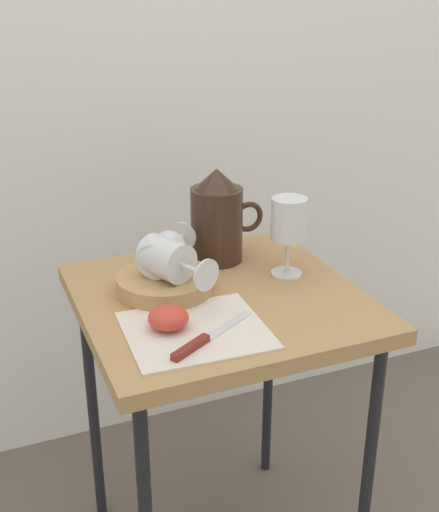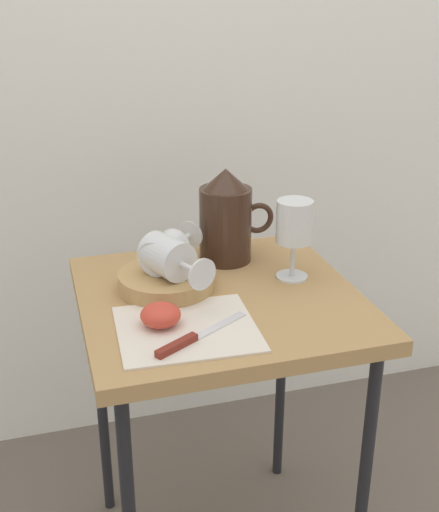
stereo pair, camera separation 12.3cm
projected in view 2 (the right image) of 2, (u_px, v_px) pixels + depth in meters
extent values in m
cube|color=white|center=(157.00, 103.00, 1.67)|extent=(2.40, 0.03, 1.86)
cube|color=#AD8451|center=(220.00, 301.00, 1.27)|extent=(0.53, 0.52, 0.03)
cylinder|color=black|center=(363.00, 491.00, 1.26)|extent=(0.02, 0.02, 0.63)
cylinder|color=black|center=(101.00, 400.00, 1.54)|extent=(0.02, 0.02, 0.63)
cylinder|color=black|center=(281.00, 371.00, 1.65)|extent=(0.02, 0.02, 0.63)
cube|color=silver|center=(187.00, 329.00, 1.14)|extent=(0.25, 0.22, 0.00)
cylinder|color=tan|center=(166.00, 281.00, 1.28)|extent=(0.19, 0.19, 0.03)
cylinder|color=#382319|center=(225.00, 225.00, 1.39)|extent=(0.11, 0.11, 0.16)
cylinder|color=#B23819|center=(225.00, 239.00, 1.40)|extent=(0.10, 0.10, 0.09)
cone|color=#382319|center=(226.00, 179.00, 1.35)|extent=(0.09, 0.09, 0.04)
torus|color=#382319|center=(258.00, 218.00, 1.41)|extent=(0.07, 0.01, 0.07)
cylinder|color=silver|center=(292.00, 276.00, 1.34)|extent=(0.06, 0.06, 0.00)
cylinder|color=silver|center=(293.00, 259.00, 1.32)|extent=(0.01, 0.01, 0.07)
cylinder|color=silver|center=(294.00, 222.00, 1.29)|extent=(0.07, 0.07, 0.09)
cylinder|color=#B23819|center=(294.00, 230.00, 1.30)|extent=(0.06, 0.06, 0.04)
cylinder|color=silver|center=(167.00, 256.00, 1.25)|extent=(0.11, 0.11, 0.08)
cylinder|color=silver|center=(191.00, 269.00, 1.20)|extent=(0.03, 0.06, 0.01)
cylinder|color=silver|center=(202.00, 274.00, 1.17)|extent=(0.06, 0.03, 0.06)
cylinder|color=silver|center=(165.00, 252.00, 1.28)|extent=(0.11, 0.11, 0.07)
cylinder|color=silver|center=(182.00, 240.00, 1.33)|extent=(0.05, 0.05, 0.01)
cylinder|color=silver|center=(189.00, 235.00, 1.36)|extent=(0.05, 0.04, 0.06)
ellipsoid|color=#CC3D2D|center=(161.00, 315.00, 1.14)|extent=(0.07, 0.07, 0.04)
cube|color=silver|center=(220.00, 325.00, 1.14)|extent=(0.11, 0.08, 0.00)
cube|color=maroon|center=(177.00, 345.00, 1.07)|extent=(0.08, 0.06, 0.01)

